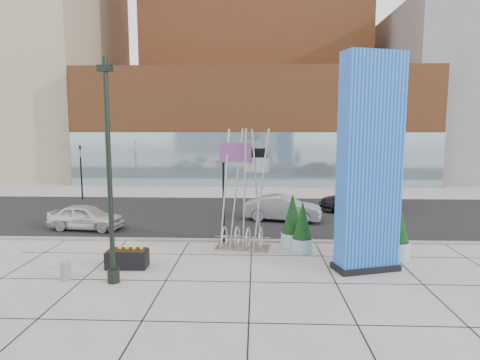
{
  "coord_description": "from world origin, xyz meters",
  "views": [
    {
      "loc": [
        1.18,
        -14.53,
        5.38
      ],
      "look_at": [
        0.52,
        2.0,
        3.24
      ],
      "focal_mm": 30.0,
      "sensor_mm": 36.0,
      "label": 1
    }
  ],
  "objects_px": {
    "car_white_west": "(86,217)",
    "overhead_street_sign": "(240,162)",
    "concrete_bollard": "(66,271)",
    "car_silver_mid": "(283,209)",
    "lamp_post": "(110,194)",
    "public_art_sculpture": "(243,218)",
    "blue_pylon": "(369,168)"
  },
  "relations": [
    {
      "from": "lamp_post",
      "to": "overhead_street_sign",
      "type": "bearing_deg",
      "value": 49.73
    },
    {
      "from": "blue_pylon",
      "to": "car_white_west",
      "type": "relative_size",
      "value": 2.07
    },
    {
      "from": "concrete_bollard",
      "to": "overhead_street_sign",
      "type": "xyz_separation_m",
      "value": [
        6.02,
        4.87,
        3.49
      ]
    },
    {
      "from": "blue_pylon",
      "to": "overhead_street_sign",
      "type": "distance_m",
      "value": 5.98
    },
    {
      "from": "public_art_sculpture",
      "to": "lamp_post",
      "type": "bearing_deg",
      "value": -127.19
    },
    {
      "from": "lamp_post",
      "to": "car_silver_mid",
      "type": "height_order",
      "value": "lamp_post"
    },
    {
      "from": "blue_pylon",
      "to": "public_art_sculpture",
      "type": "xyz_separation_m",
      "value": [
        -4.78,
        2.54,
        -2.51
      ]
    },
    {
      "from": "lamp_post",
      "to": "public_art_sculpture",
      "type": "distance_m",
      "value": 6.34
    },
    {
      "from": "car_white_west",
      "to": "overhead_street_sign",
      "type": "bearing_deg",
      "value": -98.38
    },
    {
      "from": "blue_pylon",
      "to": "car_silver_mid",
      "type": "bearing_deg",
      "value": 91.57
    },
    {
      "from": "overhead_street_sign",
      "to": "car_silver_mid",
      "type": "height_order",
      "value": "overhead_street_sign"
    },
    {
      "from": "lamp_post",
      "to": "car_silver_mid",
      "type": "xyz_separation_m",
      "value": [
        6.57,
        9.71,
        -2.43
      ]
    },
    {
      "from": "concrete_bollard",
      "to": "public_art_sculpture",
      "type": "bearing_deg",
      "value": 33.28
    },
    {
      "from": "overhead_street_sign",
      "to": "car_white_west",
      "type": "distance_m",
      "value": 9.17
    },
    {
      "from": "blue_pylon",
      "to": "car_silver_mid",
      "type": "xyz_separation_m",
      "value": [
        -2.62,
        8.04,
        -3.2
      ]
    },
    {
      "from": "car_silver_mid",
      "to": "concrete_bollard",
      "type": "bearing_deg",
      "value": 150.89
    },
    {
      "from": "concrete_bollard",
      "to": "car_silver_mid",
      "type": "relative_size",
      "value": 0.15
    },
    {
      "from": "lamp_post",
      "to": "car_white_west",
      "type": "height_order",
      "value": "lamp_post"
    },
    {
      "from": "blue_pylon",
      "to": "overhead_street_sign",
      "type": "bearing_deg",
      "value": 129.54
    },
    {
      "from": "overhead_street_sign",
      "to": "car_silver_mid",
      "type": "relative_size",
      "value": 1.01
    },
    {
      "from": "lamp_post",
      "to": "overhead_street_sign",
      "type": "xyz_separation_m",
      "value": [
        4.24,
        5.0,
        0.67
      ]
    },
    {
      "from": "car_white_west",
      "to": "car_silver_mid",
      "type": "distance_m",
      "value": 10.92
    },
    {
      "from": "lamp_post",
      "to": "car_white_west",
      "type": "distance_m",
      "value": 8.67
    },
    {
      "from": "lamp_post",
      "to": "car_silver_mid",
      "type": "distance_m",
      "value": 11.97
    },
    {
      "from": "lamp_post",
      "to": "car_white_west",
      "type": "relative_size",
      "value": 1.97
    },
    {
      "from": "concrete_bollard",
      "to": "car_white_west",
      "type": "relative_size",
      "value": 0.17
    },
    {
      "from": "blue_pylon",
      "to": "concrete_bollard",
      "type": "bearing_deg",
      "value": 171.45
    },
    {
      "from": "public_art_sculpture",
      "to": "car_silver_mid",
      "type": "bearing_deg",
      "value": 77.77
    },
    {
      "from": "lamp_post",
      "to": "car_white_west",
      "type": "xyz_separation_m",
      "value": [
        -4.07,
        7.24,
        -2.49
      ]
    },
    {
      "from": "blue_pylon",
      "to": "lamp_post",
      "type": "bearing_deg",
      "value": 173.79
    },
    {
      "from": "concrete_bollard",
      "to": "blue_pylon",
      "type": "bearing_deg",
      "value": 7.92
    },
    {
      "from": "car_silver_mid",
      "to": "overhead_street_sign",
      "type": "bearing_deg",
      "value": 165.61
    }
  ]
}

